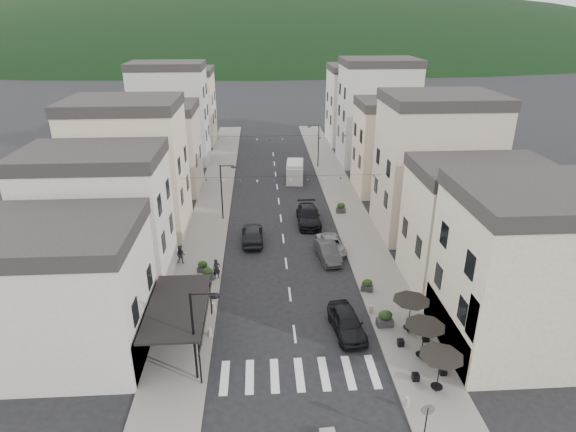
# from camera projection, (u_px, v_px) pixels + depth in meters

# --- Properties ---
(ground) EXTENTS (700.00, 700.00, 0.00)m
(ground) POSITION_uv_depth(u_px,v_px,m) (302.00, 399.00, 27.21)
(ground) COLOR black
(ground) RESTS_ON ground
(sidewalk_left) EXTENTS (4.00, 76.00, 0.12)m
(sidewalk_left) POSITION_uv_depth(u_px,v_px,m) (214.00, 199.00, 56.16)
(sidewalk_left) COLOR slate
(sidewalk_left) RESTS_ON ground
(sidewalk_right) EXTENTS (4.00, 76.00, 0.12)m
(sidewalk_right) POSITION_uv_depth(u_px,v_px,m) (342.00, 196.00, 57.00)
(sidewalk_right) COLOR slate
(sidewalk_right) RESTS_ON ground
(hill_backdrop) EXTENTS (640.00, 360.00, 70.00)m
(hill_backdrop) POSITION_uv_depth(u_px,v_px,m) (260.00, 47.00, 302.83)
(hill_backdrop) COLOR black
(hill_backdrop) RESTS_ON ground
(boutique_building) EXTENTS (12.00, 8.00, 8.00)m
(boutique_building) POSITION_uv_depth(u_px,v_px,m) (43.00, 300.00, 29.37)
(boutique_building) COLOR beige
(boutique_building) RESTS_ON ground
(bistro_building) EXTENTS (10.00, 8.00, 10.00)m
(bistro_building) POSITION_uv_depth(u_px,v_px,m) (531.00, 278.00, 29.74)
(bistro_building) COLOR #B8AD92
(bistro_building) RESTS_ON ground
(boutique_awning) EXTENTS (3.77, 7.50, 3.28)m
(boutique_awning) POSITION_uv_depth(u_px,v_px,m) (181.00, 307.00, 30.18)
(boutique_awning) COLOR black
(boutique_awning) RESTS_ON ground
(buildings_row_left) EXTENTS (10.20, 54.16, 14.00)m
(buildings_row_left) POSITION_uv_depth(u_px,v_px,m) (158.00, 137.00, 58.69)
(buildings_row_left) COLOR beige
(buildings_row_left) RESTS_ON ground
(buildings_row_right) EXTENTS (10.20, 54.16, 14.50)m
(buildings_row_right) POSITION_uv_depth(u_px,v_px,m) (394.00, 134.00, 59.17)
(buildings_row_right) COLOR #B8AD92
(buildings_row_right) RESTS_ON ground
(cafe_terrace) EXTENTS (2.50, 8.10, 2.53)m
(cafe_terrace) POSITION_uv_depth(u_px,v_px,m) (424.00, 330.00, 29.29)
(cafe_terrace) COLOR black
(cafe_terrace) RESTS_ON ground
(streetlamp_left_near) EXTENTS (1.70, 0.56, 6.00)m
(streetlamp_left_near) POSITION_uv_depth(u_px,v_px,m) (198.00, 327.00, 27.27)
(streetlamp_left_near) COLOR black
(streetlamp_left_near) RESTS_ON ground
(streetlamp_left_far) EXTENTS (1.70, 0.56, 6.00)m
(streetlamp_left_far) POSITION_uv_depth(u_px,v_px,m) (224.00, 186.00, 49.32)
(streetlamp_left_far) COLOR black
(streetlamp_left_far) RESTS_ON ground
(streetlamp_right_far) EXTENTS (1.70, 0.56, 6.00)m
(streetlamp_right_far) POSITION_uv_depth(u_px,v_px,m) (317.00, 141.00, 66.51)
(streetlamp_right_far) COLOR black
(streetlamp_right_far) RESTS_ON ground
(traffic_sign) EXTENTS (0.70, 0.07, 2.70)m
(traffic_sign) POSITION_uv_depth(u_px,v_px,m) (427.00, 416.00, 23.56)
(traffic_sign) COLOR black
(traffic_sign) RESTS_ON ground
(bollards) EXTENTS (11.66, 10.26, 0.60)m
(bollards) POSITION_uv_depth(u_px,v_px,m) (295.00, 333.00, 32.10)
(bollards) COLOR gray
(bollards) RESTS_ON ground
(bunting_near) EXTENTS (19.00, 0.28, 0.62)m
(bunting_near) POSITION_uv_depth(u_px,v_px,m) (282.00, 180.00, 45.21)
(bunting_near) COLOR black
(bunting_near) RESTS_ON ground
(bunting_far) EXTENTS (19.00, 0.28, 0.62)m
(bunting_far) POSITION_uv_depth(u_px,v_px,m) (276.00, 139.00, 59.91)
(bunting_far) COLOR black
(bunting_far) RESTS_ON ground
(parked_car_a) EXTENTS (2.42, 4.88, 1.60)m
(parked_car_a) POSITION_uv_depth(u_px,v_px,m) (347.00, 322.00, 32.61)
(parked_car_a) COLOR black
(parked_car_a) RESTS_ON ground
(parked_car_b) EXTENTS (2.11, 4.60, 1.46)m
(parked_car_b) POSITION_uv_depth(u_px,v_px,m) (328.00, 252.00, 42.34)
(parked_car_b) COLOR #2E2E30
(parked_car_b) RESTS_ON ground
(parked_car_c) EXTENTS (2.59, 4.66, 1.23)m
(parked_car_c) POSITION_uv_depth(u_px,v_px,m) (331.00, 245.00, 43.89)
(parked_car_c) COLOR gray
(parked_car_c) RESTS_ON ground
(parked_car_d) EXTENTS (2.36, 5.69, 1.64)m
(parked_car_d) POSITION_uv_depth(u_px,v_px,m) (309.00, 216.00, 49.56)
(parked_car_d) COLOR black
(parked_car_d) RESTS_ON ground
(parked_car_e) EXTENTS (2.08, 5.00, 1.69)m
(parked_car_e) POSITION_uv_depth(u_px,v_px,m) (252.00, 234.00, 45.47)
(parked_car_e) COLOR black
(parked_car_e) RESTS_ON ground
(delivery_van) EXTENTS (2.58, 5.47, 2.54)m
(delivery_van) POSITION_uv_depth(u_px,v_px,m) (295.00, 171.00, 62.29)
(delivery_van) COLOR #B8B8BA
(delivery_van) RESTS_ON ground
(pedestrian_a) EXTENTS (0.73, 0.61, 1.71)m
(pedestrian_a) POSITION_uv_depth(u_px,v_px,m) (217.00, 269.00, 39.01)
(pedestrian_a) COLOR black
(pedestrian_a) RESTS_ON sidewalk_left
(pedestrian_b) EXTENTS (0.81, 0.66, 1.56)m
(pedestrian_b) POSITION_uv_depth(u_px,v_px,m) (181.00, 255.00, 41.37)
(pedestrian_b) COLOR black
(pedestrian_b) RESTS_ON sidewalk_left
(planter_la) EXTENTS (0.96, 0.59, 1.03)m
(planter_la) POSITION_uv_depth(u_px,v_px,m) (208.00, 274.00, 38.97)
(planter_la) COLOR #2B2B2D
(planter_la) RESTS_ON sidewalk_left
(planter_lb) EXTENTS (1.00, 0.70, 1.01)m
(planter_lb) POSITION_uv_depth(u_px,v_px,m) (203.00, 267.00, 40.11)
(planter_lb) COLOR #323234
(planter_lb) RESTS_ON sidewalk_left
(planter_ra) EXTENTS (1.14, 0.67, 1.24)m
(planter_ra) POSITION_uv_depth(u_px,v_px,m) (385.00, 318.00, 33.13)
(planter_ra) COLOR #313033
(planter_ra) RESTS_ON sidewalk_right
(planter_rb) EXTENTS (1.03, 0.78, 1.03)m
(planter_rb) POSITION_uv_depth(u_px,v_px,m) (367.00, 285.00, 37.37)
(planter_rb) COLOR #2B2B2D
(planter_rb) RESTS_ON sidewalk_right
(planter_rc) EXTENTS (1.02, 0.58, 1.13)m
(planter_rc) POSITION_uv_depth(u_px,v_px,m) (341.00, 208.00, 52.00)
(planter_rc) COLOR #313033
(planter_rc) RESTS_ON sidewalk_right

